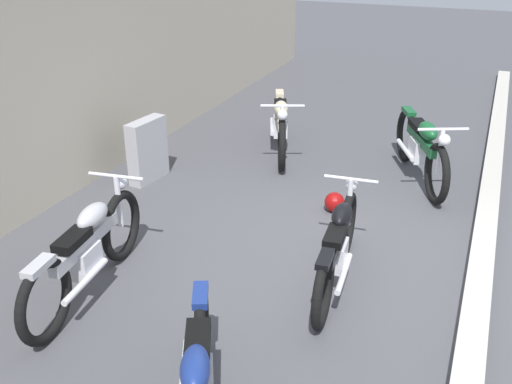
{
  "coord_description": "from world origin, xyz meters",
  "views": [
    {
      "loc": [
        -5.21,
        -1.26,
        3.24
      ],
      "look_at": [
        0.09,
        0.94,
        0.55
      ],
      "focal_mm": 41.02,
      "sensor_mm": 36.0,
      "label": 1
    }
  ],
  "objects_px": {
    "helmet": "(335,202)",
    "motorcycle_green": "(421,147)",
    "stone_marker": "(148,150)",
    "motorcycle_blue": "(198,383)",
    "motorcycle_cream": "(280,124)",
    "motorcycle_silver": "(87,251)",
    "motorcycle_black": "(338,246)"
  },
  "relations": [
    {
      "from": "stone_marker",
      "to": "motorcycle_black",
      "type": "height_order",
      "value": "motorcycle_black"
    },
    {
      "from": "helmet",
      "to": "motorcycle_black",
      "type": "bearing_deg",
      "value": -164.04
    },
    {
      "from": "stone_marker",
      "to": "motorcycle_green",
      "type": "distance_m",
      "value": 3.66
    },
    {
      "from": "stone_marker",
      "to": "motorcycle_blue",
      "type": "distance_m",
      "value": 4.46
    },
    {
      "from": "motorcycle_cream",
      "to": "motorcycle_green",
      "type": "bearing_deg",
      "value": 61.54
    },
    {
      "from": "stone_marker",
      "to": "motorcycle_blue",
      "type": "height_order",
      "value": "motorcycle_blue"
    },
    {
      "from": "motorcycle_blue",
      "to": "motorcycle_black",
      "type": "bearing_deg",
      "value": 144.56
    },
    {
      "from": "motorcycle_cream",
      "to": "motorcycle_green",
      "type": "height_order",
      "value": "motorcycle_green"
    },
    {
      "from": "stone_marker",
      "to": "motorcycle_silver",
      "type": "distance_m",
      "value": 2.66
    },
    {
      "from": "motorcycle_silver",
      "to": "helmet",
      "type": "bearing_deg",
      "value": -40.91
    },
    {
      "from": "helmet",
      "to": "motorcycle_black",
      "type": "height_order",
      "value": "motorcycle_black"
    },
    {
      "from": "motorcycle_silver",
      "to": "motorcycle_blue",
      "type": "bearing_deg",
      "value": -129.87
    },
    {
      "from": "motorcycle_cream",
      "to": "motorcycle_green",
      "type": "xyz_separation_m",
      "value": [
        -0.24,
        -2.09,
        0.01
      ]
    },
    {
      "from": "motorcycle_black",
      "to": "motorcycle_cream",
      "type": "bearing_deg",
      "value": 24.2
    },
    {
      "from": "motorcycle_black",
      "to": "motorcycle_blue",
      "type": "bearing_deg",
      "value": 164.84
    },
    {
      "from": "motorcycle_cream",
      "to": "motorcycle_silver",
      "type": "bearing_deg",
      "value": -27.0
    },
    {
      "from": "helmet",
      "to": "motorcycle_cream",
      "type": "distance_m",
      "value": 2.09
    },
    {
      "from": "motorcycle_black",
      "to": "motorcycle_silver",
      "type": "bearing_deg",
      "value": 110.92
    },
    {
      "from": "stone_marker",
      "to": "helmet",
      "type": "bearing_deg",
      "value": -89.4
    },
    {
      "from": "helmet",
      "to": "motorcycle_green",
      "type": "xyz_separation_m",
      "value": [
        1.36,
        -0.79,
        0.35
      ]
    },
    {
      "from": "motorcycle_silver",
      "to": "motorcycle_cream",
      "type": "bearing_deg",
      "value": -12.54
    },
    {
      "from": "motorcycle_black",
      "to": "motorcycle_green",
      "type": "height_order",
      "value": "motorcycle_green"
    },
    {
      "from": "motorcycle_silver",
      "to": "motorcycle_green",
      "type": "distance_m",
      "value": 4.6
    },
    {
      "from": "motorcycle_blue",
      "to": "motorcycle_green",
      "type": "height_order",
      "value": "motorcycle_green"
    },
    {
      "from": "helmet",
      "to": "motorcycle_blue",
      "type": "xyz_separation_m",
      "value": [
        -3.62,
        -0.05,
        0.31
      ]
    },
    {
      "from": "motorcycle_black",
      "to": "motorcycle_cream",
      "type": "relative_size",
      "value": 0.97
    },
    {
      "from": "motorcycle_black",
      "to": "motorcycle_green",
      "type": "bearing_deg",
      "value": -12.11
    },
    {
      "from": "stone_marker",
      "to": "motorcycle_green",
      "type": "height_order",
      "value": "motorcycle_green"
    },
    {
      "from": "helmet",
      "to": "motorcycle_blue",
      "type": "bearing_deg",
      "value": -179.26
    },
    {
      "from": "motorcycle_black",
      "to": "motorcycle_green",
      "type": "relative_size",
      "value": 0.96
    },
    {
      "from": "motorcycle_black",
      "to": "motorcycle_green",
      "type": "distance_m",
      "value": 2.89
    },
    {
      "from": "motorcycle_black",
      "to": "motorcycle_cream",
      "type": "height_order",
      "value": "motorcycle_cream"
    }
  ]
}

